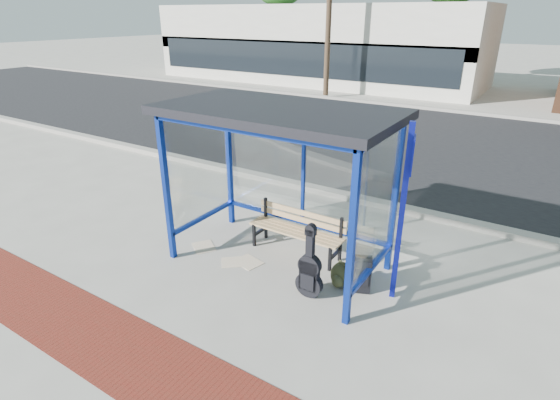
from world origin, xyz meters
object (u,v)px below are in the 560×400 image
Objects in this scene: suitcase at (359,274)px; bench at (298,228)px; backpack at (341,275)px; guitar_bag at (309,272)px.

bench is at bearing 136.20° from suitcase.
bench is 2.83× the size of suitcase.
bench is 1.36m from suitcase.
backpack is (1.01, -0.52, -0.25)m from bench.
bench reaches higher than backpack.
suitcase is 1.51× the size of backpack.
backpack is (-0.25, -0.05, -0.08)m from suitcase.
bench reaches higher than suitcase.
backpack is at bearing 167.59° from suitcase.
guitar_bag is 0.55m from backpack.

